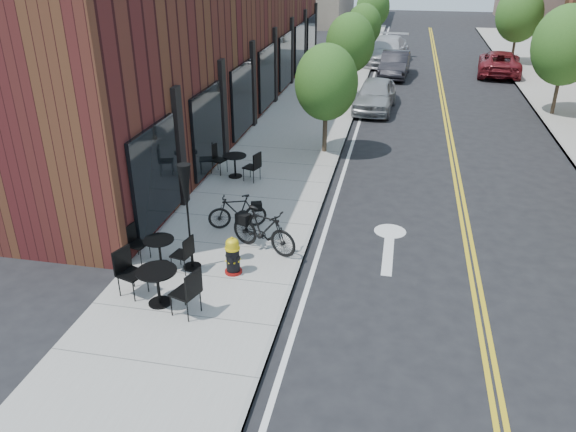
# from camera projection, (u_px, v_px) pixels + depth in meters

# --- Properties ---
(ground) EXTENTS (120.00, 120.00, 0.00)m
(ground) POSITION_uv_depth(u_px,v_px,m) (293.00, 290.00, 12.43)
(ground) COLOR black
(ground) RESTS_ON ground
(sidewalk_near) EXTENTS (4.00, 70.00, 0.12)m
(sidewalk_near) POSITION_uv_depth(u_px,v_px,m) (292.00, 142.00, 21.57)
(sidewalk_near) COLOR #9E9B93
(sidewalk_near) RESTS_ON ground
(building_near) EXTENTS (5.00, 28.00, 7.00)m
(building_near) POSITION_uv_depth(u_px,v_px,m) (209.00, 31.00, 24.41)
(building_near) COLOR #4A1718
(building_near) RESTS_ON ground
(tree_near_a) EXTENTS (2.20, 2.20, 3.81)m
(tree_near_a) POSITION_uv_depth(u_px,v_px,m) (326.00, 83.00, 19.33)
(tree_near_a) COLOR #382B1E
(tree_near_a) RESTS_ON sidewalk_near
(tree_near_b) EXTENTS (2.30, 2.30, 3.98)m
(tree_near_b) POSITION_uv_depth(u_px,v_px,m) (350.00, 43.00, 26.33)
(tree_near_b) COLOR #382B1E
(tree_near_b) RESTS_ON sidewalk_near
(tree_near_c) EXTENTS (2.10, 2.10, 3.67)m
(tree_near_c) POSITION_uv_depth(u_px,v_px,m) (364.00, 25.00, 33.46)
(tree_near_c) COLOR #382B1E
(tree_near_c) RESTS_ON sidewalk_near
(tree_near_d) EXTENTS (2.40, 2.40, 4.11)m
(tree_near_d) POSITION_uv_depth(u_px,v_px,m) (373.00, 7.00, 40.40)
(tree_near_d) COLOR #382B1E
(tree_near_d) RESTS_ON sidewalk_near
(tree_far_b) EXTENTS (2.80, 2.80, 4.62)m
(tree_far_b) POSITION_uv_depth(u_px,v_px,m) (566.00, 45.00, 23.65)
(tree_far_b) COLOR #382B1E
(tree_far_b) RESTS_ON sidewalk_far
(tree_far_c) EXTENTS (2.80, 2.80, 4.62)m
(tree_far_c) POSITION_uv_depth(u_px,v_px,m) (519.00, 14.00, 34.22)
(tree_far_c) COLOR #382B1E
(tree_far_c) RESTS_ON sidewalk_far
(fire_hydrant) EXTENTS (0.50, 0.50, 0.91)m
(fire_hydrant) POSITION_uv_depth(u_px,v_px,m) (233.00, 256.00, 12.68)
(fire_hydrant) COLOR maroon
(fire_hydrant) RESTS_ON sidewalk_near
(bicycle_left) EXTENTS (1.60, 0.95, 0.93)m
(bicycle_left) POSITION_uv_depth(u_px,v_px,m) (237.00, 211.00, 14.72)
(bicycle_left) COLOR black
(bicycle_left) RESTS_ON sidewalk_near
(bicycle_right) EXTENTS (1.92, 1.19, 1.12)m
(bicycle_right) POSITION_uv_depth(u_px,v_px,m) (264.00, 230.00, 13.56)
(bicycle_right) COLOR black
(bicycle_right) RESTS_ON sidewalk_near
(bistro_set_a) EXTENTS (1.98, 1.07, 1.04)m
(bistro_set_a) POSITION_uv_depth(u_px,v_px,m) (158.00, 282.00, 11.53)
(bistro_set_a) COLOR black
(bistro_set_a) RESTS_ON sidewalk_near
(bistro_set_b) EXTENTS (1.68, 0.84, 0.88)m
(bistro_set_b) POSITION_uv_depth(u_px,v_px,m) (159.00, 248.00, 12.97)
(bistro_set_b) COLOR black
(bistro_set_b) RESTS_ON sidewalk_near
(bistro_set_c) EXTENTS (1.79, 0.98, 0.94)m
(bistro_set_c) POSITION_uv_depth(u_px,v_px,m) (235.00, 163.00, 17.97)
(bistro_set_c) COLOR black
(bistro_set_c) RESTS_ON sidewalk_near
(patio_umbrella) EXTENTS (0.41, 0.41, 2.55)m
(patio_umbrella) POSITION_uv_depth(u_px,v_px,m) (186.00, 195.00, 12.26)
(patio_umbrella) COLOR black
(patio_umbrella) RESTS_ON sidewalk_near
(parked_car_a) EXTENTS (1.96, 4.31, 1.44)m
(parked_car_a) POSITION_uv_depth(u_px,v_px,m) (375.00, 95.00, 25.54)
(parked_car_a) COLOR gray
(parked_car_a) RESTS_ON ground
(parked_car_b) EXTENTS (1.75, 4.36, 1.41)m
(parked_car_b) POSITION_uv_depth(u_px,v_px,m) (395.00, 64.00, 32.09)
(parked_car_b) COLOR black
(parked_car_b) RESTS_ON ground
(parked_car_c) EXTENTS (2.97, 5.92, 1.65)m
(parked_car_c) POSITION_uv_depth(u_px,v_px,m) (387.00, 51.00, 35.56)
(parked_car_c) COLOR silver
(parked_car_c) RESTS_ON ground
(parked_car_far) EXTENTS (2.83, 5.21, 1.39)m
(parked_car_far) POSITION_uv_depth(u_px,v_px,m) (500.00, 63.00, 32.55)
(parked_car_far) COLOR maroon
(parked_car_far) RESTS_ON ground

